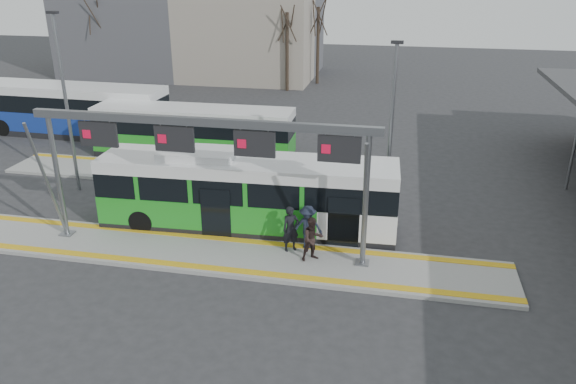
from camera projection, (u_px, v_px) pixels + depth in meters
name	position (u px, v px, depth m)	size (l,w,h in m)	color
ground	(217.00, 256.00, 21.48)	(120.00, 120.00, 0.00)	#2D2D30
platform_main	(217.00, 254.00, 21.46)	(22.00, 3.00, 0.15)	gray
platform_second	(192.00, 175.00, 29.44)	(20.00, 3.00, 0.15)	gray
tactile_main	(217.00, 253.00, 21.42)	(22.00, 2.65, 0.02)	gold
tactile_second	(200.00, 166.00, 30.45)	(20.00, 0.35, 0.02)	gold
gantry	(205.00, 147.00, 20.14)	(13.00, 1.68, 5.20)	slate
hero_bus	(247.00, 194.00, 23.22)	(12.29, 3.09, 3.35)	black
bg_bus_green	(194.00, 132.00, 32.03)	(11.45, 2.59, 2.85)	black
bg_bus_blue	(72.00, 111.00, 35.99)	(12.43, 3.04, 3.23)	black
passenger_a	(291.00, 229.00, 21.31)	(0.65, 0.43, 1.79)	black
passenger_b	(313.00, 239.00, 20.63)	(0.83, 0.64, 1.70)	black
passenger_c	(308.00, 227.00, 21.47)	(1.14, 0.66, 1.77)	#1C2232
tree_left	(287.00, 24.00, 46.85)	(1.40, 1.40, 7.42)	#382B21
tree_mid	(318.00, 18.00, 49.72)	(1.40, 1.40, 7.66)	#382B21
tree_far	(94.00, 17.00, 50.50)	(1.40, 1.40, 7.70)	#382B21
lamp_west	(66.00, 101.00, 26.02)	(0.50, 0.25, 8.45)	slate
lamp_east	(391.00, 127.00, 23.56)	(0.50, 0.25, 7.55)	slate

